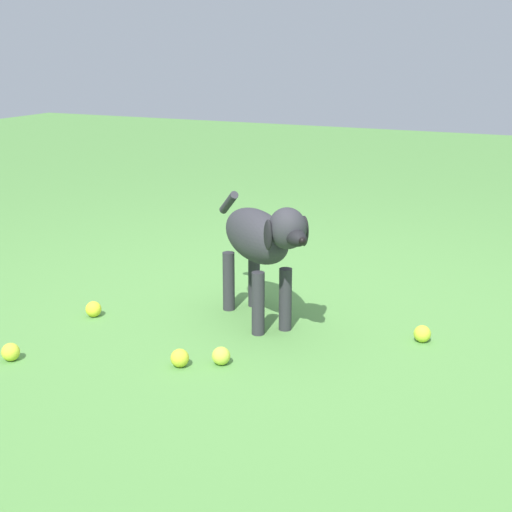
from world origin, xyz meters
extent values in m
plane|color=#548C42|center=(0.00, 0.00, 0.00)|extent=(14.00, 14.00, 0.00)
ellipsoid|color=#2D2D33|center=(0.11, -0.04, 0.36)|extent=(0.47, 0.45, 0.21)
cylinder|color=#2D2D33|center=(-0.04, 0.01, 0.13)|extent=(0.05, 0.05, 0.25)
cylinder|color=#2D2D33|center=(0.03, 0.10, 0.13)|extent=(0.05, 0.05, 0.25)
cylinder|color=#2D2D33|center=(0.19, -0.19, 0.13)|extent=(0.05, 0.05, 0.25)
cylinder|color=#2D2D33|center=(0.26, -0.10, 0.13)|extent=(0.05, 0.05, 0.25)
ellipsoid|color=#2D2D33|center=(-0.10, 0.14, 0.45)|extent=(0.21, 0.21, 0.15)
ellipsoid|color=black|center=(-0.16, 0.19, 0.43)|extent=(0.13, 0.12, 0.06)
sphere|color=black|center=(-0.19, 0.22, 0.43)|extent=(0.03, 0.03, 0.03)
ellipsoid|color=black|center=(-0.15, 0.08, 0.43)|extent=(0.06, 0.06, 0.12)
ellipsoid|color=black|center=(-0.05, 0.19, 0.43)|extent=(0.06, 0.06, 0.12)
cylinder|color=#2D2D33|center=(0.33, -0.24, 0.44)|extent=(0.14, 0.13, 0.12)
sphere|color=yellow|center=(0.74, 0.22, 0.03)|extent=(0.07, 0.07, 0.07)
sphere|color=#C8DC35|center=(0.73, 0.71, 0.03)|extent=(0.07, 0.07, 0.07)
sphere|color=#BFD940|center=(0.03, 0.42, 0.03)|extent=(0.07, 0.07, 0.07)
sphere|color=#BFD932|center=(-0.57, -0.09, 0.03)|extent=(0.07, 0.07, 0.07)
sphere|color=#C4D131|center=(0.15, 0.50, 0.03)|extent=(0.07, 0.07, 0.07)
camera|label=1|loc=(-1.12, 2.60, 1.11)|focal=52.76mm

